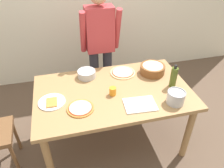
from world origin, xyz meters
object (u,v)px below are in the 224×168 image
object	(u,v)px
popcorn_bowl	(152,68)
steel_pot	(176,97)
pizza_cooked_on_tray	(80,108)
olive_oil_bottle	(174,77)
plate_with_slice	(52,102)
mixing_bowl_steel	(87,74)
cutting_board_white	(140,104)
dining_table	(113,97)
person_cook	(100,44)
pizza_raw_on_board	(123,72)
cup_orange	(113,91)

from	to	relation	value
popcorn_bowl	steel_pot	world-z (taller)	steel_pot
pizza_cooked_on_tray	olive_oil_bottle	size ratio (longest dim) A/B	0.99
plate_with_slice	olive_oil_bottle	distance (m)	1.25
mixing_bowl_steel	cutting_board_white	xyz separation A→B (m)	(0.42, -0.60, -0.03)
dining_table	person_cook	distance (m)	0.80
dining_table	olive_oil_bottle	xyz separation A→B (m)	(0.63, -0.07, 0.20)
popcorn_bowl	mixing_bowl_steel	distance (m)	0.75
dining_table	cutting_board_white	xyz separation A→B (m)	(0.19, -0.28, 0.10)
person_cook	cutting_board_white	bearing A→B (deg)	-80.79
pizza_cooked_on_tray	steel_pot	xyz separation A→B (m)	(0.89, -0.13, 0.06)
pizza_cooked_on_tray	olive_oil_bottle	distance (m)	1.00
dining_table	olive_oil_bottle	world-z (taller)	olive_oil_bottle
popcorn_bowl	pizza_cooked_on_tray	bearing A→B (deg)	-154.96
mixing_bowl_steel	steel_pot	distance (m)	0.99
popcorn_bowl	steel_pot	size ratio (longest dim) A/B	1.61
pizza_cooked_on_tray	popcorn_bowl	world-z (taller)	popcorn_bowl
dining_table	pizza_raw_on_board	bearing A→B (deg)	57.49
pizza_cooked_on_tray	cutting_board_white	size ratio (longest dim) A/B	0.85
olive_oil_bottle	popcorn_bowl	bearing A→B (deg)	110.75
plate_with_slice	pizza_cooked_on_tray	bearing A→B (deg)	-31.19
pizza_raw_on_board	mixing_bowl_steel	world-z (taller)	mixing_bowl_steel
pizza_raw_on_board	steel_pot	world-z (taller)	steel_pot
olive_oil_bottle	mixing_bowl_steel	bearing A→B (deg)	155.39
person_cook	mixing_bowl_steel	size ratio (longest dim) A/B	8.10
cutting_board_white	cup_orange	bearing A→B (deg)	134.20
mixing_bowl_steel	cup_orange	size ratio (longest dim) A/B	2.35
steel_pot	cup_orange	distance (m)	0.61
popcorn_bowl	dining_table	bearing A→B (deg)	-157.29
plate_with_slice	mixing_bowl_steel	xyz separation A→B (m)	(0.39, 0.36, 0.03)
plate_with_slice	popcorn_bowl	size ratio (longest dim) A/B	0.93
mixing_bowl_steel	pizza_raw_on_board	bearing A→B (deg)	-3.19
plate_with_slice	cutting_board_white	world-z (taller)	plate_with_slice
pizza_cooked_on_tray	steel_pot	world-z (taller)	steel_pot
popcorn_bowl	mixing_bowl_steel	size ratio (longest dim) A/B	1.40
person_cook	plate_with_slice	bearing A→B (deg)	-128.92
olive_oil_bottle	steel_pot	bearing A→B (deg)	-110.97
person_cook	olive_oil_bottle	size ratio (longest dim) A/B	6.33
dining_table	pizza_raw_on_board	xyz separation A→B (m)	(0.19, 0.30, 0.10)
pizza_cooked_on_tray	olive_oil_bottle	bearing A→B (deg)	7.14
pizza_cooked_on_tray	cup_orange	distance (m)	0.37
steel_pot	cutting_board_white	size ratio (longest dim) A/B	0.58
steel_pot	cutting_board_white	xyz separation A→B (m)	(-0.34, 0.05, -0.06)
plate_with_slice	olive_oil_bottle	xyz separation A→B (m)	(1.25, -0.03, 0.11)
plate_with_slice	popcorn_bowl	world-z (taller)	popcorn_bowl
popcorn_bowl	cup_orange	distance (m)	0.61
plate_with_slice	steel_pot	size ratio (longest dim) A/B	1.50
mixing_bowl_steel	plate_with_slice	bearing A→B (deg)	-137.63
pizza_raw_on_board	plate_with_slice	distance (m)	0.88
pizza_cooked_on_tray	plate_with_slice	xyz separation A→B (m)	(-0.26, 0.15, -0.00)
dining_table	plate_with_slice	bearing A→B (deg)	-176.27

